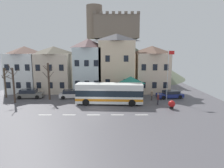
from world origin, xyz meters
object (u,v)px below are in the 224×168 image
Objects in this scene: townhouse_01 at (54,69)px; bus_shelter at (130,80)px; harbour_buoy at (172,104)px; pedestrian_01 at (152,95)px; pedestrian_02 at (137,95)px; public_bench at (122,92)px; bare_tree_01 at (13,84)px; flagpole at (168,72)px; pedestrian_00 at (158,99)px; townhouse_02 at (88,65)px; townhouse_00 at (26,69)px; hilltop_castle at (116,55)px; townhouse_03 at (116,63)px; bare_tree_02 at (5,82)px; townhouse_04 at (151,69)px; parked_car_02 at (71,94)px; parked_car_00 at (29,94)px; parked_car_01 at (170,94)px; transit_bus at (109,94)px; bare_tree_00 at (49,81)px.

bus_shelter is at bearing -19.57° from townhouse_01.
townhouse_01 is at bearing 148.66° from harbour_buoy.
pedestrian_01 reaches higher than pedestrian_02.
townhouse_01 is 13.87m from public_bench.
bare_tree_01 is (-16.79, -5.51, 2.41)m from public_bench.
bare_tree_01 is (-19.02, -1.44, 2.01)m from pedestrian_02.
bus_shelter is 0.46× the size of flagpole.
pedestrian_00 reaches higher than public_bench.
townhouse_02 is at bearing 139.70° from pedestrian_02.
townhouse_02 reaches higher than bus_shelter.
hilltop_castle is (18.09, 22.55, 2.25)m from townhouse_00.
bare_tree_02 is at bearing -165.61° from townhouse_03.
parked_car_02 is at bearing -158.34° from townhouse_04.
bare_tree_02 is (-13.52, -5.37, -2.38)m from townhouse_02.
hilltop_castle is at bearing 63.00° from bare_tree_01.
harbour_buoy is (22.09, -6.41, -0.04)m from parked_car_00.
townhouse_03 is 10.49m from parked_car_02.
parked_car_01 is at bearing -0.70° from bare_tree_02.
bare_tree_02 is at bearing -124.28° from hilltop_castle.
townhouse_01 reaches higher than pedestrian_00.
bus_shelter is 6.13m from pedestrian_00.
townhouse_03 is at bearing 122.39° from harbour_buoy.
parked_car_00 is 15.98m from public_bench.
townhouse_00 is 1.94× the size of parked_car_01.
hilltop_castle is 4.12× the size of transit_bus.
townhouse_03 reaches higher than townhouse_04.
townhouse_00 is 12.36m from parked_car_02.
harbour_buoy is (19.28, -11.74, -3.71)m from townhouse_01.
bare_tree_01 is at bearing -161.83° from public_bench.
transit_bus reaches higher than pedestrian_00.
bare_tree_02 is (-24.44, 1.87, 1.77)m from pedestrian_01.
townhouse_04 is (18.78, 0.25, 0.04)m from townhouse_01.
pedestrian_01 is 5.12m from harbour_buoy.
flagpole is at bearing -27.04° from public_bench.
townhouse_04 is 10.43m from pedestrian_00.
bare_tree_02 is (-7.83, 1.35, -0.43)m from bare_tree_00.
pedestrian_01 is at bearing -21.62° from townhouse_01.
hilltop_castle is at bearing 104.69° from flagpole.
flagpole is 6.52m from harbour_buoy.
parked_car_02 is at bearing -31.09° from townhouse_00.
parked_car_02 is 0.71× the size of bare_tree_01.
pedestrian_01 is 21.45m from bare_tree_01.
townhouse_03 reaches higher than pedestrian_01.
pedestrian_01 is at bearing 4.06° from bare_tree_01.
parked_car_02 is (4.31, -5.49, -3.69)m from townhouse_01.
bare_tree_01 is (-8.12, -2.96, 2.20)m from parked_car_02.
hilltop_castle reaches higher than pedestrian_00.
townhouse_03 is 3.04× the size of bus_shelter.
townhouse_01 is at bearing 151.96° from pedestrian_00.
parked_car_02 is at bearing 176.12° from flagpole.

